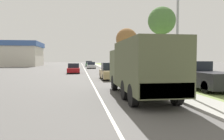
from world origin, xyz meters
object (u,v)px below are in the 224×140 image
at_px(car_nearest_ahead, 110,72).
at_px(car_second_ahead, 74,69).
at_px(car_third_ahead, 91,65).
at_px(pickup_truck, 201,76).
at_px(car_fourth_ahead, 89,64).
at_px(lamp_post, 175,11).
at_px(military_truck, 141,66).

relative_size(car_nearest_ahead, car_second_ahead, 1.03).
height_order(car_third_ahead, pickup_truck, pickup_truck).
relative_size(car_nearest_ahead, car_fourth_ahead, 1.09).
xyz_separation_m(car_second_ahead, lamp_post, (6.44, -19.54, 4.29)).
relative_size(car_second_ahead, car_fourth_ahead, 1.06).
height_order(car_second_ahead, car_third_ahead, car_second_ahead).
relative_size(car_nearest_ahead, car_third_ahead, 0.91).
distance_m(car_fourth_ahead, lamp_post, 45.03).
height_order(pickup_truck, lamp_post, lamp_post).
bearing_deg(military_truck, car_nearest_ahead, 91.23).
distance_m(pickup_truck, lamp_post, 5.10).
distance_m(car_nearest_ahead, lamp_post, 10.72).
bearing_deg(military_truck, pickup_truck, 26.13).
bearing_deg(car_nearest_ahead, pickup_truck, -56.54).
height_order(military_truck, car_nearest_ahead, military_truck).
height_order(car_second_ahead, car_fourth_ahead, car_fourth_ahead).
xyz_separation_m(military_truck, car_fourth_ahead, (-0.76, 45.68, -1.00)).
height_order(car_second_ahead, lamp_post, lamp_post).
distance_m(car_nearest_ahead, pickup_truck, 9.60).
height_order(military_truck, pickup_truck, military_truck).
distance_m(car_nearest_ahead, car_fourth_ahead, 35.20).
height_order(car_third_ahead, lamp_post, lamp_post).
bearing_deg(car_third_ahead, car_second_ahead, -102.73).
height_order(car_nearest_ahead, car_second_ahead, car_nearest_ahead).
bearing_deg(car_fourth_ahead, car_third_ahead, -89.99).
xyz_separation_m(military_truck, lamp_post, (2.35, 0.96, 3.26)).
xyz_separation_m(car_third_ahead, pickup_truck, (5.83, -32.76, 0.26)).
height_order(car_fourth_ahead, lamp_post, lamp_post).
relative_size(military_truck, pickup_truck, 1.49).
xyz_separation_m(military_truck, car_third_ahead, (-0.76, 35.25, -1.04)).
bearing_deg(pickup_truck, car_third_ahead, 100.08).
bearing_deg(car_second_ahead, lamp_post, -71.76).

